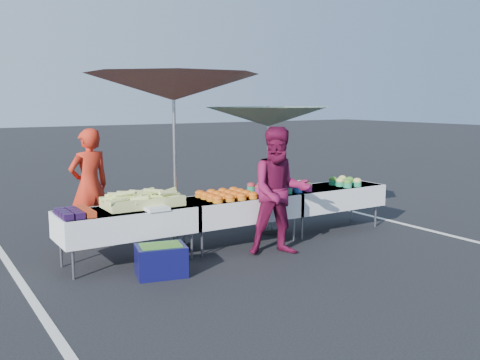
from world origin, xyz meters
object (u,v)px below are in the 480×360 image
table_center (240,207)px  table_left (127,221)px  umbrella_right (268,118)px  storage_bin (161,260)px  umbrella_left (173,88)px  vendor (89,186)px  customer (280,191)px  table_right (329,196)px

table_center → table_left: bearing=180.0°
umbrella_right → storage_bin: size_ratio=3.82×
umbrella_left → storage_bin: size_ratio=4.79×
vendor → umbrella_right: 3.04m
storage_bin → umbrella_left: bearing=69.7°
table_left → vendor: size_ratio=1.05×
vendor → customer: customer is taller
table_right → umbrella_left: size_ratio=0.56×
table_left → customer: size_ratio=1.02×
table_left → vendor: 1.38m
table_center → umbrella_right: umbrella_right is taller
storage_bin → umbrella_right: bearing=38.0°
customer → umbrella_right: size_ratio=0.69×
table_center → umbrella_left: 2.03m
table_left → storage_bin: bearing=-77.9°
table_center → customer: size_ratio=1.02×
vendor → umbrella_right: bearing=150.3°
table_center → umbrella_right: size_ratio=0.70×
table_left → storage_bin: size_ratio=2.67×
customer → umbrella_left: 2.15m
table_right → storage_bin: (-3.44, -0.74, -0.38)m
table_right → umbrella_left: umbrella_left is taller
table_left → umbrella_left: (0.91, 0.40, 1.78)m
table_right → vendor: vendor is taller
customer → storage_bin: customer is taller
table_right → umbrella_right: 1.71m
umbrella_left → table_right: bearing=-8.4°
table_center → storage_bin: size_ratio=2.67×
umbrella_right → umbrella_left: bearing=180.0°
table_left → table_right: (3.60, 0.00, 0.00)m
table_left → storage_bin: 0.84m
table_left → table_right: 3.60m
vendor → storage_bin: vendor is taller
umbrella_right → vendor: bearing=160.7°
table_left → umbrella_right: bearing=8.7°
storage_bin → table_center: bearing=37.2°
table_center → umbrella_left: umbrella_left is taller
table_center → umbrella_left: bearing=155.9°
umbrella_left → storage_bin: (-0.75, -1.14, -2.16)m
umbrella_left → vendor: bearing=136.8°
table_center → customer: customer is taller
table_right → vendor: 3.95m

